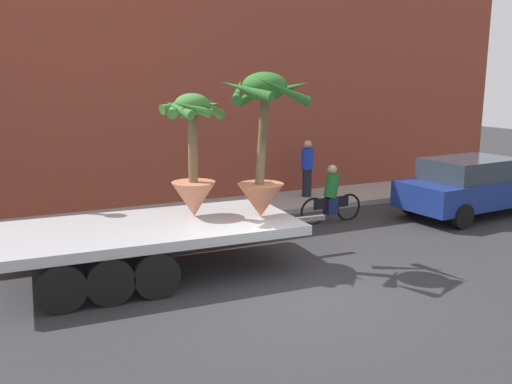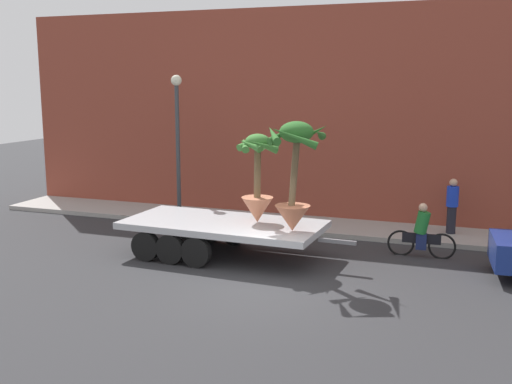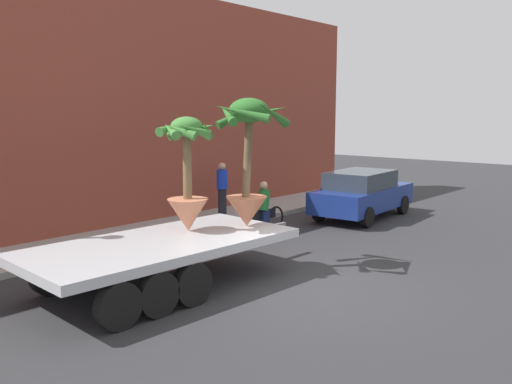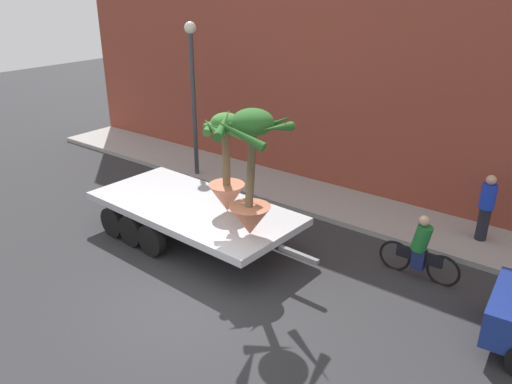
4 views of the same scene
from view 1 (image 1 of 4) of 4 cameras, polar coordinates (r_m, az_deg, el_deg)
ground_plane at (r=9.62m, az=4.37°, el=-10.64°), size 60.00×60.00×0.00m
sidewalk at (r=14.94m, az=-7.25°, el=-2.20°), size 24.00×2.20×0.15m
building_facade at (r=16.13m, az=-9.51°, el=11.48°), size 24.00×1.20×7.24m
flatbed_trailer at (r=10.46m, az=-12.03°, el=-4.56°), size 6.49×2.79×0.98m
potted_palm_rear at (r=10.54m, az=0.72°, el=5.35°), size 1.68×1.70×2.81m
potted_palm_middle at (r=10.69m, az=-6.61°, el=3.50°), size 1.22×1.28×2.42m
cyclist at (r=14.16m, az=7.92°, el=-0.53°), size 1.84×0.35×1.54m
parked_car at (r=15.87m, az=21.76°, el=0.65°), size 4.49×2.16×1.58m
pedestrian_near_gate at (r=16.45m, az=5.40°, el=2.58°), size 0.36×0.36×1.71m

